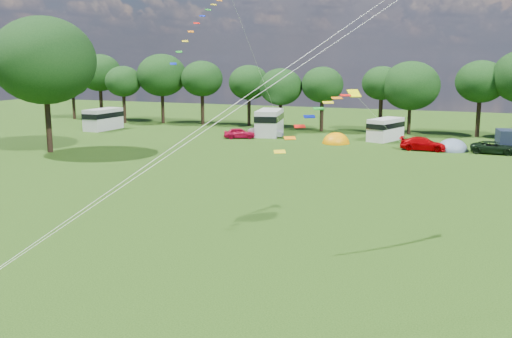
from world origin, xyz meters
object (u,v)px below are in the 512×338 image
(car_d, at_px, (494,148))
(campervan_c, at_px, (386,129))
(campervan_b, at_px, (269,122))
(big_tree, at_px, (44,61))
(car_a, at_px, (239,133))
(tent_greyblue, at_px, (452,150))
(tent_orange, at_px, (336,143))
(car_b, at_px, (266,132))
(campervan_a, at_px, (103,118))
(car_c, at_px, (423,144))

(car_d, xyz_separation_m, campervan_c, (-11.43, 5.58, 0.74))
(campervan_b, relative_size, campervan_c, 1.21)
(big_tree, relative_size, campervan_b, 1.97)
(car_a, xyz_separation_m, tent_greyblue, (23.71, -0.32, -0.61))
(campervan_c, relative_size, tent_orange, 1.66)
(campervan_b, xyz_separation_m, tent_orange, (9.24, -3.87, -1.65))
(big_tree, relative_size, tent_greyblue, 3.78)
(big_tree, relative_size, car_b, 3.45)
(car_d, xyz_separation_m, campervan_b, (-25.37, 5.07, 1.05))
(big_tree, height_order, tent_orange, big_tree)
(car_b, bearing_deg, campervan_a, 81.80)
(car_d, xyz_separation_m, tent_orange, (-16.13, 1.20, -0.59))
(car_b, height_order, car_c, car_b)
(car_c, relative_size, campervan_a, 0.79)
(big_tree, height_order, campervan_c, big_tree)
(big_tree, bearing_deg, car_b, 47.88)
(big_tree, height_order, car_b, big_tree)
(car_b, bearing_deg, campervan_c, -88.63)
(car_a, relative_size, campervan_c, 0.68)
(car_d, relative_size, tent_orange, 1.34)
(car_d, xyz_separation_m, campervan_a, (-47.59, 2.18, 0.87))
(car_b, bearing_deg, car_c, -110.10)
(car_b, relative_size, car_d, 0.86)
(car_c, distance_m, campervan_a, 41.01)
(campervan_c, height_order, tent_greyblue, campervan_c)
(car_c, bearing_deg, campervan_c, 38.75)
(campervan_a, xyz_separation_m, campervan_c, (36.16, 3.41, -0.13))
(campervan_c, bearing_deg, tent_greyblue, -104.32)
(car_a, xyz_separation_m, campervan_c, (16.19, 4.59, 0.73))
(big_tree, bearing_deg, campervan_b, 51.72)
(car_c, bearing_deg, tent_greyblue, -67.85)
(campervan_a, bearing_deg, car_a, -91.44)
(car_b, bearing_deg, campervan_b, -1.48)
(campervan_c, bearing_deg, big_tree, 143.62)
(big_tree, xyz_separation_m, tent_greyblue, (37.42, 15.83, -9.00))
(car_a, distance_m, car_b, 3.19)
(car_c, relative_size, tent_orange, 1.34)
(car_c, distance_m, campervan_b, 19.52)
(car_b, distance_m, campervan_a, 22.57)
(big_tree, relative_size, campervan_c, 2.38)
(car_c, distance_m, campervan_c, 7.70)
(car_a, xyz_separation_m, campervan_b, (2.25, 4.08, 1.04))
(big_tree, xyz_separation_m, campervan_c, (29.90, 20.74, -7.66))
(car_c, bearing_deg, campervan_a, 86.75)
(campervan_a, relative_size, campervan_b, 0.85)
(car_a, bearing_deg, campervan_c, -97.28)
(tent_orange, bearing_deg, car_d, -4.27)
(car_c, relative_size, tent_greyblue, 1.28)
(campervan_a, distance_m, tent_greyblue, 43.72)
(car_b, height_order, campervan_b, campervan_b)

